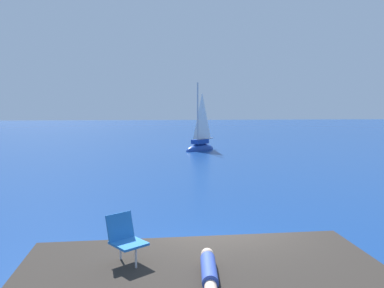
{
  "coord_description": "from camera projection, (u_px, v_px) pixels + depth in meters",
  "views": [
    {
      "loc": [
        -1.22,
        -8.3,
        3.68
      ],
      "look_at": [
        1.07,
        17.43,
        0.98
      ],
      "focal_mm": 36.13,
      "sensor_mm": 36.0,
      "label": 1
    }
  ],
  "objects": [
    {
      "name": "ground_plane",
      "position": [
        213.0,
        268.0,
        8.71
      ],
      "size": [
        160.0,
        160.0,
        0.0
      ],
      "primitive_type": "plane",
      "color": "navy"
    },
    {
      "name": "boulder_seaward",
      "position": [
        129.0,
        276.0,
        8.27
      ],
      "size": [
        1.31,
        1.34,
        0.77
      ],
      "primitive_type": "cube",
      "rotation": [
        -0.05,
        -0.19,
        0.94
      ],
      "color": "#292621",
      "rests_on": "ground"
    },
    {
      "name": "boulder_inland",
      "position": [
        188.0,
        288.0,
        7.73
      ],
      "size": [
        1.64,
        1.72,
        1.1
      ],
      "primitive_type": "cube",
      "rotation": [
        -0.14,
        0.19,
        2.02
      ],
      "color": "#292427",
      "rests_on": "ground"
    },
    {
      "name": "sailboat_near",
      "position": [
        200.0,
        146.0,
        30.67
      ],
      "size": [
        2.97,
        2.86,
        5.85
      ],
      "rotation": [
        0.0,
        0.0,
        3.89
      ],
      "color": "#193D99",
      "rests_on": "ground"
    },
    {
      "name": "person_sunbather",
      "position": [
        209.0,
        274.0,
        5.75
      ],
      "size": [
        0.34,
        1.76,
        0.25
      ],
      "rotation": [
        0.0,
        0.0,
        4.63
      ],
      "color": "#334CB2",
      "rests_on": "shore_ledge"
    },
    {
      "name": "beach_chair",
      "position": [
        125.0,
        236.0,
        6.44
      ],
      "size": [
        0.74,
        0.76,
        0.8
      ],
      "rotation": [
        0.0,
        0.0,
        5.36
      ],
      "color": "blue",
      "rests_on": "shore_ledge"
    }
  ]
}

